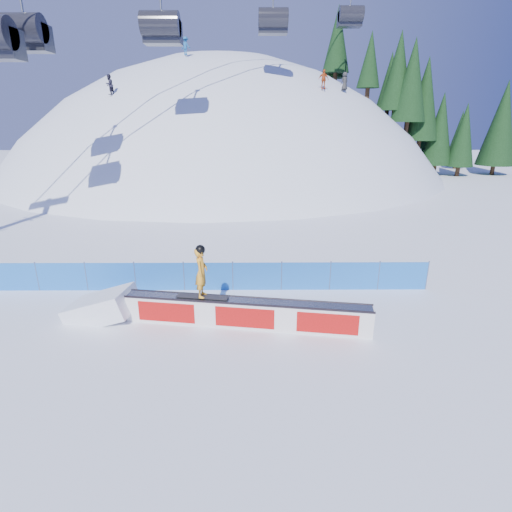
{
  "coord_description": "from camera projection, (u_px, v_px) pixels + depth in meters",
  "views": [
    {
      "loc": [
        3.85,
        -10.68,
        6.76
      ],
      "look_at": [
        3.95,
        3.81,
        1.73
      ],
      "focal_mm": 28.0,
      "sensor_mm": 36.0,
      "label": 1
    }
  ],
  "objects": [
    {
      "name": "snowboarder",
      "position": [
        201.0,
        272.0,
        13.23
      ],
      "size": [
        1.8,
        0.66,
        1.85
      ],
      "rotation": [
        0.0,
        0.0,
        1.48
      ],
      "color": "black",
      "rests_on": "rail_box"
    },
    {
      "name": "distant_skiers",
      "position": [
        230.0,
        69.0,
        36.98
      ],
      "size": [
        21.99,
        7.58,
        5.61
      ],
      "color": "black",
      "rests_on": "ground"
    },
    {
      "name": "snow_ramp",
      "position": [
        103.0,
        316.0,
        14.37
      ],
      "size": [
        2.64,
        1.88,
        1.52
      ],
      "primitive_type": null,
      "rotation": [
        0.0,
        -0.31,
        -0.15
      ],
      "color": "white",
      "rests_on": "ground"
    },
    {
      "name": "treeline",
      "position": [
        423.0,
        102.0,
        47.98
      ],
      "size": [
        20.4,
        12.11,
        18.2
      ],
      "color": "#352115",
      "rests_on": "ground"
    },
    {
      "name": "safety_fence",
      "position": [
        160.0,
        277.0,
        16.33
      ],
      "size": [
        22.05,
        0.05,
        1.3
      ],
      "color": "blue",
      "rests_on": "ground"
    },
    {
      "name": "snow_hill",
      "position": [
        227.0,
        298.0,
        57.86
      ],
      "size": [
        64.0,
        64.0,
        64.0
      ],
      "color": "white",
      "rests_on": "ground"
    },
    {
      "name": "rail_box",
      "position": [
        246.0,
        313.0,
        13.49
      ],
      "size": [
        8.36,
        1.85,
        1.0
      ],
      "rotation": [
        0.0,
        0.0,
        -0.15
      ],
      "color": "white",
      "rests_on": "ground"
    },
    {
      "name": "ground",
      "position": [
        129.0,
        350.0,
        12.28
      ],
      "size": [
        160.0,
        160.0,
        0.0
      ],
      "primitive_type": "plane",
      "color": "white",
      "rests_on": "ground"
    }
  ]
}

